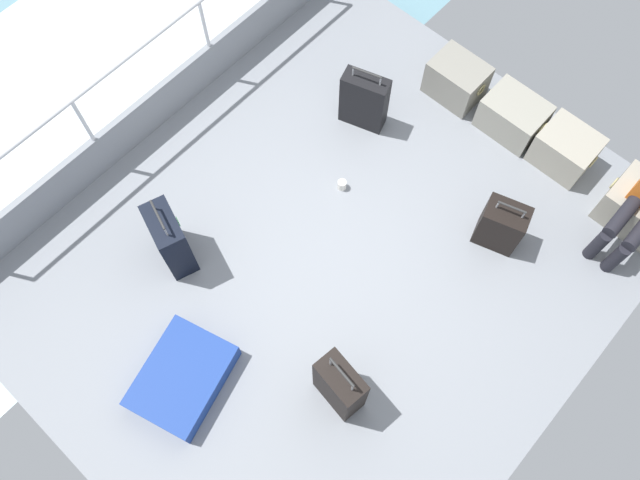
{
  "coord_description": "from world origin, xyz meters",
  "views": [
    {
      "loc": [
        1.34,
        -1.62,
        5.22
      ],
      "look_at": [
        -0.13,
        -0.01,
        0.25
      ],
      "focal_mm": 36.18,
      "sensor_mm": 36.0,
      "label": 1
    }
  ],
  "objects_px": {
    "cargo_crate_0": "(457,80)",
    "cargo_crate_1": "(513,116)",
    "suitcase_1": "(170,239)",
    "suitcase_3": "(340,386)",
    "cargo_crate_2": "(565,149)",
    "suitcase_4": "(364,101)",
    "paper_cup": "(342,185)",
    "suitcase_2": "(501,225)",
    "suitcase_0": "(183,378)"
  },
  "relations": [
    {
      "from": "suitcase_4",
      "to": "suitcase_0",
      "type": "bearing_deg",
      "value": -78.62
    },
    {
      "from": "suitcase_4",
      "to": "suitcase_2",
      "type": "bearing_deg",
      "value": -5.36
    },
    {
      "from": "cargo_crate_1",
      "to": "suitcase_0",
      "type": "relative_size",
      "value": 0.64
    },
    {
      "from": "cargo_crate_1",
      "to": "paper_cup",
      "type": "xyz_separation_m",
      "value": [
        -0.74,
        -1.56,
        -0.13
      ]
    },
    {
      "from": "suitcase_0",
      "to": "suitcase_2",
      "type": "height_order",
      "value": "suitcase_2"
    },
    {
      "from": "cargo_crate_0",
      "to": "cargo_crate_2",
      "type": "xyz_separation_m",
      "value": [
        1.2,
        0.05,
        -0.01
      ]
    },
    {
      "from": "suitcase_4",
      "to": "paper_cup",
      "type": "bearing_deg",
      "value": -63.35
    },
    {
      "from": "cargo_crate_0",
      "to": "cargo_crate_2",
      "type": "relative_size",
      "value": 1.01
    },
    {
      "from": "suitcase_2",
      "to": "suitcase_1",
      "type": "bearing_deg",
      "value": -134.28
    },
    {
      "from": "suitcase_1",
      "to": "suitcase_3",
      "type": "bearing_deg",
      "value": 1.29
    },
    {
      "from": "cargo_crate_1",
      "to": "suitcase_2",
      "type": "bearing_deg",
      "value": -60.4
    },
    {
      "from": "cargo_crate_2",
      "to": "suitcase_1",
      "type": "height_order",
      "value": "suitcase_1"
    },
    {
      "from": "cargo_crate_1",
      "to": "cargo_crate_2",
      "type": "relative_size",
      "value": 1.1
    },
    {
      "from": "suitcase_0",
      "to": "cargo_crate_1",
      "type": "bearing_deg",
      "value": 82.21
    },
    {
      "from": "cargo_crate_1",
      "to": "suitcase_0",
      "type": "bearing_deg",
      "value": -97.79
    },
    {
      "from": "suitcase_0",
      "to": "suitcase_3",
      "type": "bearing_deg",
      "value": 37.17
    },
    {
      "from": "suitcase_0",
      "to": "paper_cup",
      "type": "distance_m",
      "value": 2.19
    },
    {
      "from": "suitcase_0",
      "to": "suitcase_2",
      "type": "relative_size",
      "value": 1.52
    },
    {
      "from": "cargo_crate_1",
      "to": "suitcase_3",
      "type": "height_order",
      "value": "suitcase_3"
    },
    {
      "from": "cargo_crate_1",
      "to": "suitcase_3",
      "type": "relative_size",
      "value": 0.71
    },
    {
      "from": "suitcase_2",
      "to": "paper_cup",
      "type": "bearing_deg",
      "value": -158.38
    },
    {
      "from": "paper_cup",
      "to": "cargo_crate_2",
      "type": "bearing_deg",
      "value": 50.31
    },
    {
      "from": "cargo_crate_0",
      "to": "suitcase_4",
      "type": "height_order",
      "value": "suitcase_4"
    },
    {
      "from": "paper_cup",
      "to": "suitcase_4",
      "type": "bearing_deg",
      "value": 116.65
    },
    {
      "from": "suitcase_1",
      "to": "suitcase_4",
      "type": "height_order",
      "value": "suitcase_1"
    },
    {
      "from": "cargo_crate_2",
      "to": "suitcase_3",
      "type": "bearing_deg",
      "value": -91.62
    },
    {
      "from": "cargo_crate_0",
      "to": "cargo_crate_1",
      "type": "bearing_deg",
      "value": 3.13
    },
    {
      "from": "cargo_crate_0",
      "to": "cargo_crate_2",
      "type": "bearing_deg",
      "value": 2.42
    },
    {
      "from": "cargo_crate_2",
      "to": "paper_cup",
      "type": "xyz_separation_m",
      "value": [
        -1.31,
        -1.58,
        -0.14
      ]
    },
    {
      "from": "paper_cup",
      "to": "cargo_crate_1",
      "type": "bearing_deg",
      "value": 64.55
    },
    {
      "from": "suitcase_0",
      "to": "suitcase_4",
      "type": "xyz_separation_m",
      "value": [
        -0.58,
        2.86,
        0.21
      ]
    },
    {
      "from": "cargo_crate_0",
      "to": "suitcase_3",
      "type": "bearing_deg",
      "value": -69.26
    },
    {
      "from": "cargo_crate_2",
      "to": "paper_cup",
      "type": "bearing_deg",
      "value": -129.69
    },
    {
      "from": "suitcase_4",
      "to": "cargo_crate_1",
      "type": "bearing_deg",
      "value": 38.9
    },
    {
      "from": "suitcase_3",
      "to": "paper_cup",
      "type": "xyz_separation_m",
      "value": [
        -1.23,
        1.42,
        -0.29
      ]
    },
    {
      "from": "suitcase_0",
      "to": "suitcase_2",
      "type": "xyz_separation_m",
      "value": [
        1.1,
        2.71,
        0.16
      ]
    },
    {
      "from": "cargo_crate_2",
      "to": "suitcase_2",
      "type": "xyz_separation_m",
      "value": [
        0.02,
        -1.05,
        0.07
      ]
    },
    {
      "from": "cargo_crate_0",
      "to": "cargo_crate_2",
      "type": "distance_m",
      "value": 1.2
    },
    {
      "from": "cargo_crate_1",
      "to": "suitcase_0",
      "type": "distance_m",
      "value": 3.78
    },
    {
      "from": "cargo_crate_0",
      "to": "cargo_crate_1",
      "type": "relative_size",
      "value": 0.93
    },
    {
      "from": "paper_cup",
      "to": "suitcase_3",
      "type": "bearing_deg",
      "value": -49.29
    },
    {
      "from": "suitcase_0",
      "to": "suitcase_1",
      "type": "distance_m",
      "value": 1.13
    },
    {
      "from": "cargo_crate_0",
      "to": "suitcase_2",
      "type": "xyz_separation_m",
      "value": [
        1.22,
        -1.0,
        0.06
      ]
    },
    {
      "from": "suitcase_1",
      "to": "paper_cup",
      "type": "xyz_separation_m",
      "value": [
        0.61,
        1.47,
        -0.29
      ]
    },
    {
      "from": "suitcase_0",
      "to": "suitcase_3",
      "type": "distance_m",
      "value": 1.27
    },
    {
      "from": "cargo_crate_1",
      "to": "suitcase_2",
      "type": "xyz_separation_m",
      "value": [
        0.59,
        -1.04,
        0.07
      ]
    },
    {
      "from": "suitcase_3",
      "to": "cargo_crate_1",
      "type": "bearing_deg",
      "value": 99.15
    },
    {
      "from": "suitcase_3",
      "to": "suitcase_4",
      "type": "distance_m",
      "value": 2.63
    },
    {
      "from": "cargo_crate_0",
      "to": "suitcase_3",
      "type": "height_order",
      "value": "suitcase_3"
    },
    {
      "from": "suitcase_1",
      "to": "suitcase_3",
      "type": "relative_size",
      "value": 0.98
    }
  ]
}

